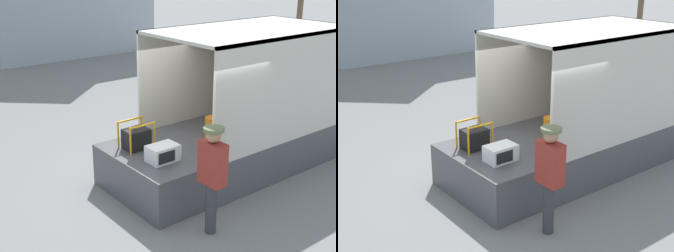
{
  "view_description": "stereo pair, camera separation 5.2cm",
  "coord_description": "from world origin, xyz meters",
  "views": [
    {
      "loc": [
        -5.01,
        -6.36,
        4.19
      ],
      "look_at": [
        -0.25,
        -0.2,
        1.38
      ],
      "focal_mm": 50.0,
      "sensor_mm": 36.0,
      "label": 1
    },
    {
      "loc": [
        -4.97,
        -6.39,
        4.19
      ],
      "look_at": [
        -0.25,
        -0.2,
        1.38
      ],
      "focal_mm": 50.0,
      "sensor_mm": 36.0,
      "label": 2
    }
  ],
  "objects": [
    {
      "name": "ground_plane",
      "position": [
        0.0,
        0.0,
        0.0
      ],
      "size": [
        160.0,
        160.0,
        0.0
      ],
      "primitive_type": "plane",
      "color": "gray"
    },
    {
      "name": "box_truck",
      "position": [
        3.53,
        0.0,
        0.96
      ],
      "size": [
        5.96,
        2.24,
        2.88
      ],
      "color": "navy",
      "rests_on": "ground"
    },
    {
      "name": "tailgate_deck",
      "position": [
        -0.55,
        0.0,
        0.41
      ],
      "size": [
        1.11,
        2.13,
        0.83
      ],
      "primitive_type": "cube",
      "color": "#4C4C51",
      "rests_on": "ground"
    },
    {
      "name": "microwave",
      "position": [
        -0.5,
        -0.37,
        0.98
      ],
      "size": [
        0.54,
        0.38,
        0.29
      ],
      "color": "white",
      "rests_on": "tailgate_deck"
    },
    {
      "name": "portable_generator",
      "position": [
        -0.52,
        0.4,
        1.03
      ],
      "size": [
        0.56,
        0.45,
        0.53
      ],
      "color": "black",
      "rests_on": "tailgate_deck"
    },
    {
      "name": "worker_person",
      "position": [
        -0.47,
        -1.6,
        1.12
      ],
      "size": [
        0.32,
        0.44,
        1.8
      ],
      "color": "#38383D",
      "rests_on": "ground"
    }
  ]
}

